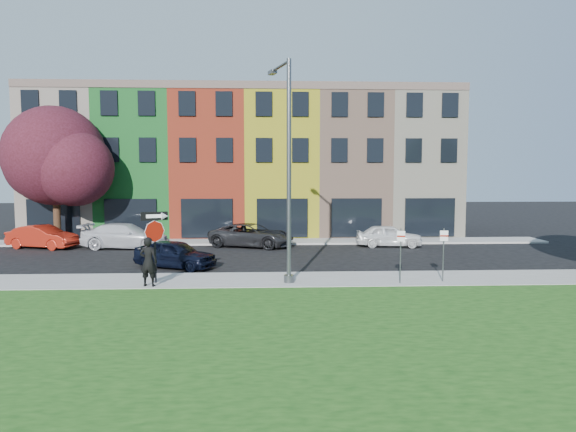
{
  "coord_description": "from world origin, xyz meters",
  "views": [
    {
      "loc": [
        -1.15,
        -17.95,
        4.53
      ],
      "look_at": [
        -0.16,
        4.0,
        2.66
      ],
      "focal_mm": 32.0,
      "sensor_mm": 36.0,
      "label": 1
    }
  ],
  "objects_px": {
    "stop_sign": "(155,232)",
    "man": "(148,262)",
    "street_lamp": "(287,172)",
    "sedan_near": "(175,254)"
  },
  "relations": [
    {
      "from": "man",
      "to": "sedan_near",
      "type": "relative_size",
      "value": 0.45
    },
    {
      "from": "man",
      "to": "street_lamp",
      "type": "relative_size",
      "value": 0.22
    },
    {
      "from": "man",
      "to": "sedan_near",
      "type": "distance_m",
      "value": 4.42
    },
    {
      "from": "man",
      "to": "street_lamp",
      "type": "bearing_deg",
      "value": -162.34
    },
    {
      "from": "man",
      "to": "street_lamp",
      "type": "height_order",
      "value": "street_lamp"
    },
    {
      "from": "stop_sign",
      "to": "man",
      "type": "relative_size",
      "value": 1.48
    },
    {
      "from": "man",
      "to": "street_lamp",
      "type": "xyz_separation_m",
      "value": [
        5.41,
        0.62,
        3.48
      ]
    },
    {
      "from": "stop_sign",
      "to": "street_lamp",
      "type": "bearing_deg",
      "value": -18.69
    },
    {
      "from": "stop_sign",
      "to": "man",
      "type": "distance_m",
      "value": 1.25
    },
    {
      "from": "sedan_near",
      "to": "stop_sign",
      "type": "bearing_deg",
      "value": -157.5
    }
  ]
}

